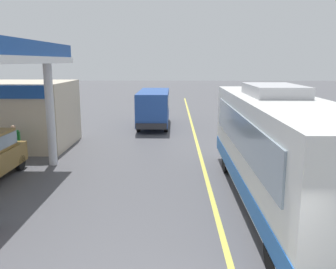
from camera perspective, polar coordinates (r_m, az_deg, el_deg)
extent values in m
plane|color=#4C4C51|center=(24.41, 3.94, 0.98)|extent=(120.00, 120.00, 0.00)
cube|color=#D8CC4C|center=(19.52, 4.67, -1.68)|extent=(0.16, 50.00, 0.01)
cube|color=white|center=(11.67, 17.17, -1.73)|extent=(2.50, 11.00, 2.90)
cube|color=#1959B2|center=(11.96, 16.86, -6.87)|extent=(2.54, 11.04, 0.56)
cube|color=#8C9EAD|center=(11.29, 11.11, 0.47)|extent=(0.06, 9.35, 1.10)
cube|color=#8C9EAD|center=(12.00, 23.14, 0.40)|extent=(0.06, 9.35, 1.10)
cube|color=#B2B2B7|center=(12.38, 16.35, 6.70)|extent=(1.60, 2.80, 0.36)
cylinder|color=black|center=(8.32, 16.64, -17.28)|extent=(0.30, 1.00, 1.00)
cylinder|color=black|center=(14.90, 9.30, -4.00)|extent=(0.30, 1.00, 1.00)
cylinder|color=black|center=(15.37, 17.46, -3.90)|extent=(0.30, 1.00, 1.00)
cylinder|color=silver|center=(16.20, -18.07, 3.34)|extent=(0.36, 0.36, 4.60)
cube|color=beige|center=(20.90, -24.51, 2.92)|extent=(7.00, 4.40, 3.40)
cylinder|color=black|center=(16.19, -22.27, -4.13)|extent=(0.20, 0.64, 0.64)
cube|color=#264C9E|center=(24.94, -2.24, 4.46)|extent=(2.00, 6.00, 2.10)
cube|color=#8C9EAD|center=(24.89, -2.25, 5.38)|extent=(2.04, 5.10, 0.80)
cube|color=#2D2D33|center=(22.05, -2.67, 1.30)|extent=(1.90, 0.16, 0.36)
cylinder|color=black|center=(23.18, -4.67, 1.37)|extent=(0.22, 0.76, 0.76)
cylinder|color=black|center=(23.08, -0.32, 1.36)|extent=(0.22, 0.76, 0.76)
cylinder|color=black|center=(27.11, -3.85, 2.85)|extent=(0.22, 0.76, 0.76)
cylinder|color=black|center=(27.02, -0.12, 2.85)|extent=(0.22, 0.76, 0.76)
cylinder|color=#33333F|center=(17.73, -23.16, -2.60)|extent=(0.14, 0.14, 0.82)
cylinder|color=#33333F|center=(17.65, -22.63, -2.61)|extent=(0.14, 0.14, 0.82)
cube|color=#268C3F|center=(17.54, -23.07, -0.35)|extent=(0.36, 0.22, 0.60)
sphere|color=tan|center=(17.46, -23.18, 1.03)|extent=(0.22, 0.22, 0.22)
cylinder|color=#268C3F|center=(17.65, -23.74, -0.50)|extent=(0.09, 0.09, 0.58)
cylinder|color=#268C3F|center=(17.46, -22.37, -0.52)|extent=(0.09, 0.09, 0.58)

